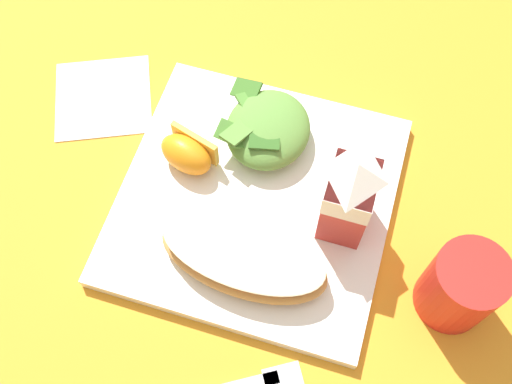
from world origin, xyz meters
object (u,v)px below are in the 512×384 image
Objects in this scene: white_plate at (256,199)px; paper_napkin at (103,97)px; orange_wedge_front at (187,153)px; drinking_red_cup at (461,287)px; green_salad_pile at (267,129)px; cheesy_pizza_bread at (244,256)px; milk_carton at (351,190)px.

paper_napkin is at bearing -110.32° from white_plate.
white_plate is 0.09m from orange_wedge_front.
drinking_red_cup reaches higher than white_plate.
white_plate is at bearing 7.13° from green_salad_pile.
cheesy_pizza_bread reaches higher than paper_napkin.
white_plate is 2.78× the size of green_salad_pile.
white_plate is 3.18× the size of drinking_red_cup.
cheesy_pizza_bread is at bearing -46.57° from milk_carton.
drinking_red_cup is at bearing 62.15° from green_salad_pile.
drinking_red_cup is at bearing 97.40° from cheesy_pizza_bread.
milk_carton is at bearing 92.86° from white_plate.
white_plate is 0.22m from drinking_red_cup.
green_salad_pile is at bearing -172.66° from cheesy_pizza_bread.
drinking_red_cup is (-0.03, 0.20, 0.01)m from cheesy_pizza_bread.
drinking_red_cup is (0.05, 0.12, -0.03)m from milk_carton.
cheesy_pizza_bread is 0.15m from green_salad_pile.
orange_wedge_front reaches higher than cheesy_pizza_bread.
cheesy_pizza_bread is 1.73× the size of green_salad_pile.
orange_wedge_front is at bearing -102.43° from drinking_red_cup.
cheesy_pizza_bread is 0.12m from milk_carton.
orange_wedge_front is (0.05, -0.07, -0.00)m from green_salad_pile.
orange_wedge_front is (-0.09, -0.09, 0.00)m from cheesy_pizza_bread.
orange_wedge_front is 0.15m from paper_napkin.
paper_napkin is at bearing -92.18° from green_salad_pile.
milk_carton is (-0.00, 0.09, 0.07)m from white_plate.
paper_napkin is 1.25× the size of drinking_red_cup.
green_salad_pile reaches higher than cheesy_pizza_bread.
drinking_red_cup is at bearing 66.91° from milk_carton.
cheesy_pizza_bread is 1.58× the size of paper_napkin.
drinking_red_cup is (0.12, 0.22, 0.01)m from green_salad_pile.
orange_wedge_front is at bearing -135.18° from cheesy_pizza_bread.
green_salad_pile is 0.25m from drinking_red_cup.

